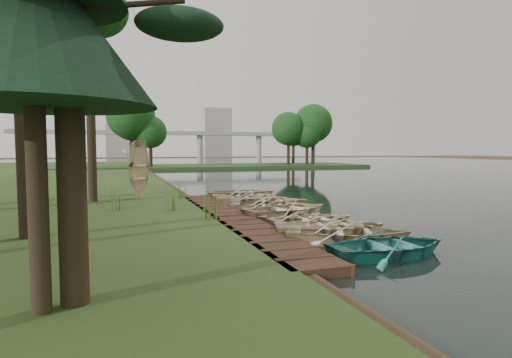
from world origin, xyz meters
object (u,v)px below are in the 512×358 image
object	(u,v)px
rowboat_1	(348,230)
boardwalk	(231,219)
rowboat_0	(390,243)
rowboat_2	(331,225)
stored_rowboat	(140,193)

from	to	relation	value
rowboat_1	boardwalk	bearing A→B (deg)	50.10
rowboat_0	rowboat_1	bearing A→B (deg)	7.32
boardwalk	rowboat_0	size ratio (longest dim) A/B	4.54
rowboat_0	rowboat_2	xyz separation A→B (m)	(-0.23, 2.94, 0.02)
boardwalk	stored_rowboat	size ratio (longest dim) A/B	5.10
rowboat_2	stored_rowboat	bearing A→B (deg)	39.15
rowboat_0	stored_rowboat	distance (m)	15.14
boardwalk	stored_rowboat	distance (m)	7.94
rowboat_1	rowboat_2	bearing A→B (deg)	23.17
rowboat_2	boardwalk	bearing A→B (deg)	45.35
rowboat_0	boardwalk	bearing A→B (deg)	21.24
boardwalk	stored_rowboat	world-z (taller)	stored_rowboat
boardwalk	stored_rowboat	bearing A→B (deg)	113.27
rowboat_1	stored_rowboat	size ratio (longest dim) A/B	1.24
boardwalk	rowboat_0	distance (m)	7.22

